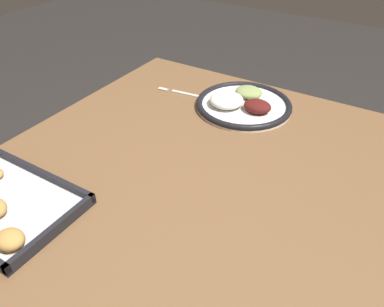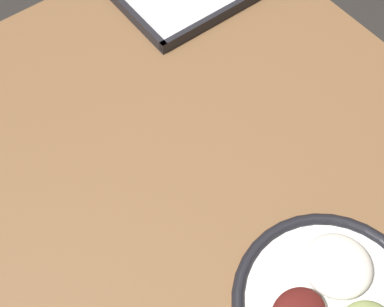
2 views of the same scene
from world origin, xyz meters
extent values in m
cube|color=brown|center=(0.00, 0.00, 0.73)|extent=(0.99, 1.05, 0.03)
cylinder|color=brown|center=(-0.45, -0.47, 0.36)|extent=(0.06, 0.06, 0.72)
cylinder|color=brown|center=(0.45, -0.47, 0.36)|extent=(0.06, 0.06, 0.72)
cylinder|color=white|center=(0.02, -0.33, 0.75)|extent=(0.30, 0.30, 0.01)
torus|color=black|center=(0.02, -0.33, 0.76)|extent=(0.30, 0.30, 0.02)
ellipsoid|color=silver|center=(0.06, -0.30, 0.78)|extent=(0.11, 0.11, 0.04)
ellipsoid|color=#511614|center=(-0.04, -0.31, 0.78)|extent=(0.09, 0.07, 0.03)
ellipsoid|color=#8C9E5B|center=(0.03, -0.39, 0.78)|extent=(0.09, 0.08, 0.03)
cube|color=silver|center=(0.20, -0.31, 0.75)|extent=(0.14, 0.03, 0.00)
cylinder|color=silver|center=(0.31, -0.31, 0.75)|extent=(0.04, 0.01, 0.00)
cylinder|color=silver|center=(0.31, -0.30, 0.75)|extent=(0.04, 0.01, 0.00)
cylinder|color=silver|center=(0.31, -0.30, 0.75)|extent=(0.04, 0.01, 0.00)
cylinder|color=silver|center=(0.31, -0.30, 0.75)|extent=(0.04, 0.01, 0.00)
cube|color=black|center=(0.29, 0.35, 0.75)|extent=(0.35, 0.23, 0.01)
cube|color=silver|center=(0.29, 0.35, 0.75)|extent=(0.32, 0.21, 0.00)
cube|color=black|center=(0.29, 0.24, 0.76)|extent=(0.35, 0.01, 0.02)
cube|color=black|center=(0.12, 0.35, 0.76)|extent=(0.01, 0.23, 0.02)
ellipsoid|color=#C18E47|center=(0.16, 0.42, 0.77)|extent=(0.06, 0.05, 0.03)
camera|label=1|loc=(-0.39, 0.65, 1.34)|focal=35.00mm
camera|label=2|loc=(-0.29, -0.39, 1.57)|focal=50.00mm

